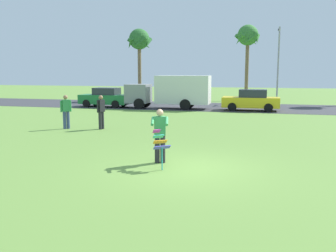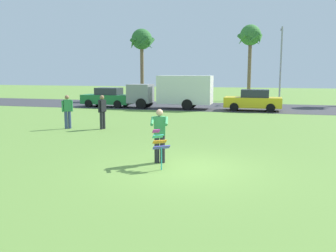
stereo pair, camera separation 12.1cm
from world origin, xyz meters
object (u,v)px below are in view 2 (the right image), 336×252
at_px(palm_tree_left_near, 142,42).
at_px(person_walker_far, 67,111).
at_px(person_kite_flyer, 160,134).
at_px(kite_held, 160,143).
at_px(parked_truck_grey_van, 175,91).
at_px(parked_car_yellow, 253,101).
at_px(parked_car_green, 108,98).
at_px(person_walker_near, 102,111).
at_px(streetlight_pole, 281,60).
at_px(palm_tree_right_near, 250,38).

xyz_separation_m(palm_tree_left_near, person_walker_far, (2.81, -19.50, -5.02)).
bearing_deg(palm_tree_left_near, person_walker_far, -81.79).
xyz_separation_m(person_kite_flyer, kite_held, (0.21, -0.69, -0.17)).
relative_size(parked_truck_grey_van, parked_car_yellow, 1.60).
bearing_deg(parked_car_green, person_walker_near, -66.52).
bearing_deg(kite_held, person_walker_near, 127.19).
distance_m(person_kite_flyer, streetlight_pole, 25.35).
relative_size(parked_truck_grey_van, person_walker_far, 3.90).
bearing_deg(person_walker_far, person_kite_flyer, -40.27).
relative_size(parked_truck_grey_van, streetlight_pole, 0.96).
bearing_deg(palm_tree_right_near, person_walker_far, -109.57).
distance_m(kite_held, streetlight_pole, 26.02).
relative_size(person_kite_flyer, palm_tree_left_near, 0.24).
xyz_separation_m(parked_car_yellow, person_walker_near, (-7.05, -11.17, 0.16)).
distance_m(kite_held, person_walker_near, 8.35).
distance_m(person_kite_flyer, palm_tree_left_near, 27.30).
bearing_deg(person_walker_near, parked_car_yellow, 57.76).
bearing_deg(person_walker_far, parked_truck_grey_van, 76.54).
xyz_separation_m(palm_tree_right_near, person_walker_far, (-7.92, -22.29, -5.39)).
bearing_deg(streetlight_pole, palm_tree_right_near, 133.88).
bearing_deg(parked_car_green, person_kite_flyer, -60.50).
relative_size(kite_held, person_walker_far, 0.67).
height_order(kite_held, streetlight_pole, streetlight_pole).
xyz_separation_m(parked_car_green, person_walker_far, (3.06, -11.51, 0.16)).
height_order(kite_held, parked_truck_grey_van, parked_truck_grey_van).
height_order(parked_truck_grey_van, streetlight_pole, streetlight_pole).
bearing_deg(parked_truck_grey_van, person_walker_far, -103.46).
bearing_deg(kite_held, streetlight_pole, 80.92).
bearing_deg(palm_tree_right_near, parked_car_green, -135.53).
xyz_separation_m(palm_tree_left_near, streetlight_pole, (13.72, -0.32, -1.96)).
xyz_separation_m(streetlight_pole, person_walker_near, (-9.12, -18.84, -3.06)).
distance_m(palm_tree_right_near, person_walker_far, 24.26).
bearing_deg(parked_car_green, parked_truck_grey_van, 0.00).
relative_size(parked_car_green, person_walker_near, 2.45).
bearing_deg(person_walker_far, parked_car_yellow, 52.48).
height_order(palm_tree_left_near, person_walker_far, palm_tree_left_near).
xyz_separation_m(streetlight_pole, person_walker_far, (-10.91, -19.18, -3.06)).
bearing_deg(palm_tree_right_near, person_kite_flyer, -92.65).
height_order(person_kite_flyer, parked_car_green, person_kite_flyer).
relative_size(palm_tree_right_near, person_walker_near, 4.44).
relative_size(person_kite_flyer, parked_car_yellow, 0.41).
bearing_deg(parked_car_yellow, kite_held, -96.41).
bearing_deg(person_walker_near, palm_tree_right_near, 74.39).
xyz_separation_m(parked_car_yellow, person_walker_far, (-8.84, -11.51, 0.16)).
bearing_deg(person_walker_far, palm_tree_right_near, 70.43).
bearing_deg(palm_tree_right_near, kite_held, -92.17).
bearing_deg(parked_truck_grey_van, palm_tree_left_near, 124.86).
xyz_separation_m(kite_held, person_walker_near, (-5.05, 6.65, 0.15)).
xyz_separation_m(parked_truck_grey_van, palm_tree_right_near, (5.17, 10.78, 4.91)).
height_order(person_kite_flyer, kite_held, person_kite_flyer).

